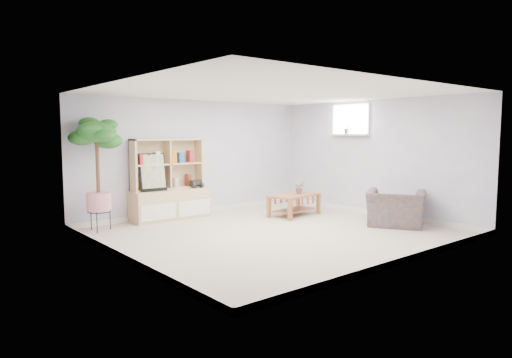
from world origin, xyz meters
TOP-DOWN VIEW (x-y plane):
  - floor at (0.00, 0.00)m, footprint 5.50×5.00m
  - ceiling at (0.00, 0.00)m, footprint 5.50×5.00m
  - walls at (0.00, 0.00)m, footprint 5.51×5.01m
  - baseboard at (0.00, 0.00)m, footprint 5.50×5.00m
  - window at (2.73, 0.60)m, footprint 0.10×0.98m
  - window_sill at (2.67, 0.60)m, footprint 0.14×1.00m
  - storage_unit at (-0.79, 2.24)m, footprint 1.60×0.54m
  - poster at (-1.18, 2.21)m, footprint 0.54×0.16m
  - toy_truck at (-0.24, 2.18)m, footprint 0.33×0.23m
  - coffee_table at (1.40, 0.97)m, footprint 1.20×0.79m
  - table_plant at (1.52, 0.95)m, footprint 0.29×0.28m
  - floor_tree at (-2.30, 2.05)m, footprint 0.77×0.77m
  - armchair at (2.10, -0.99)m, footprint 1.28×1.32m
  - sill_plant at (2.67, 0.66)m, footprint 0.17×0.16m

SIDE VIEW (x-z plane):
  - floor at x=0.00m, z-range -0.01..0.01m
  - baseboard at x=0.00m, z-range 0.00..0.10m
  - coffee_table at x=1.40m, z-range 0.00..0.45m
  - armchair at x=2.10m, z-range 0.00..0.75m
  - table_plant at x=1.52m, z-range 0.45..0.71m
  - toy_truck at x=-0.24m, z-range 0.60..0.78m
  - storage_unit at x=-0.79m, z-range 0.00..1.60m
  - poster at x=-1.18m, z-range 0.60..1.33m
  - floor_tree at x=-2.30m, z-range 0.00..2.00m
  - walls at x=0.00m, z-range 0.00..2.40m
  - window_sill at x=2.67m, z-range 1.66..1.70m
  - sill_plant at x=2.67m, z-range 1.70..1.95m
  - window at x=2.73m, z-range 1.66..2.34m
  - ceiling at x=0.00m, z-range 2.40..2.40m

